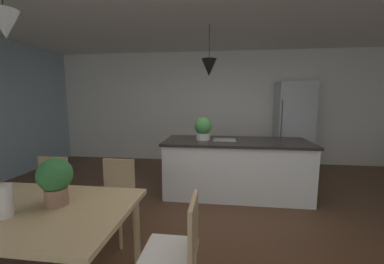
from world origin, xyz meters
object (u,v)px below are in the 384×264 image
Objects in this scene: dining_table at (13,215)px; chair_far_right at (114,196)px; kitchen_island at (235,167)px; vase_on_dining_table at (4,201)px; chair_far_left at (47,192)px; potted_plant_on_island at (203,128)px; refrigerator at (293,126)px; chair_kitchen_end at (176,250)px; potted_plant_on_table at (55,179)px.

dining_table is 2.12× the size of chair_far_right.
chair_far_right is 1.99m from kitchen_island.
chair_far_left is at bearing 116.55° from vase_on_dining_table.
dining_table is 2.92m from kitchen_island.
potted_plant_on_island is (0.89, 1.39, 0.63)m from chair_far_right.
chair_far_right is at bearing -131.86° from refrigerator.
potted_plant_on_island is at bearing 59.82° from dining_table.
kitchen_island reaches higher than chair_kitchen_end.
potted_plant_on_table is (-1.52, -2.17, 0.48)m from kitchen_island.
chair_kitchen_end is 0.45× the size of refrigerator.
refrigerator is (1.92, 3.98, 0.49)m from chair_kitchen_end.
potted_plant_on_island reaches higher than dining_table.
chair_far_left is at bearing 153.18° from chair_kitchen_end.
refrigerator reaches higher than chair_kitchen_end.
refrigerator is 5.07× the size of potted_plant_on_table.
chair_far_left is 1.18m from potted_plant_on_table.
dining_table is at bearing -64.35° from chair_far_left.
dining_table is at bearing 121.64° from vase_on_dining_table.
dining_table is 2.12× the size of chair_far_left.
kitchen_island reaches higher than dining_table.
potted_plant_on_table is (-2.89, -3.90, -0.02)m from refrigerator.
chair_far_left is 2.29× the size of potted_plant_on_table.
potted_plant_on_table is (0.32, 0.08, 0.28)m from dining_table.
chair_far_left and chair_far_right have the same top height.
chair_far_right is 1.12m from vase_on_dining_table.
potted_plant_on_island is (-1.90, -1.73, 0.13)m from refrigerator.
dining_table is 5.12m from refrigerator.
chair_kitchen_end is at bearing -44.58° from chair_far_right.
potted_plant_on_island reaches higher than chair_far_left.
chair_far_right is 0.38× the size of kitchen_island.
dining_table is 2.64m from potted_plant_on_island.
chair_far_right is at bearing 83.26° from potted_plant_on_table.
chair_far_right is 1.00× the size of chair_kitchen_end.
vase_on_dining_table is (0.09, -0.14, 0.18)m from dining_table.
potted_plant_on_island is 2.70m from vase_on_dining_table.
dining_table is 0.95× the size of refrigerator.
refrigerator reaches higher than potted_plant_on_table.
chair_far_left is 2.30m from potted_plant_on_island.
potted_plant_on_table is at bearing -96.74° from chair_far_right.
chair_kitchen_end is at bearing -115.74° from refrigerator.
refrigerator is at bearing 51.67° from kitchen_island.
chair_far_left is at bearing -148.38° from kitchen_island.
chair_far_left is 1.00× the size of chair_kitchen_end.
kitchen_island is at bearing 50.69° from dining_table.
chair_kitchen_end is 0.38× the size of kitchen_island.
potted_plant_on_table is at bearing 175.48° from chair_kitchen_end.
dining_table is 4.84× the size of potted_plant_on_table.
chair_kitchen_end is 2.32m from kitchen_island.
refrigerator is at bearing 48.14° from chair_far_right.
kitchen_island is 2.70m from potted_plant_on_table.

